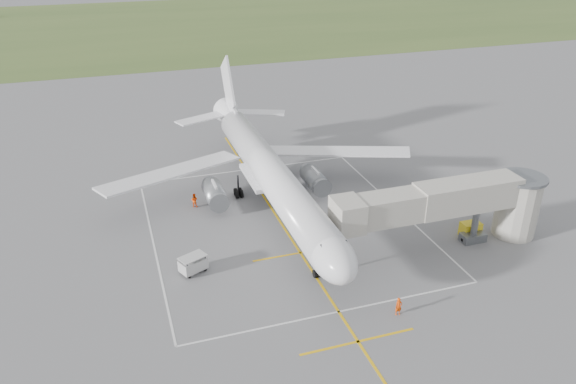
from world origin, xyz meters
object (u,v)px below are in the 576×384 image
object	(u,v)px
ramp_worker_nose	(399,306)
ramp_worker_wing	(194,200)
jet_bridge	(460,204)
airliner	(270,172)
baggage_cart	(193,264)
gpu_unit	(470,229)

from	to	relation	value
ramp_worker_nose	ramp_worker_wing	xyz separation A→B (m)	(-13.17, 25.40, 0.01)
ramp_worker_nose	jet_bridge	bearing A→B (deg)	40.70
jet_bridge	ramp_worker_wing	distance (m)	29.81
ramp_worker_nose	ramp_worker_wing	distance (m)	28.61
airliner	jet_bridge	distance (m)	21.22
ramp_worker_wing	ramp_worker_nose	bearing A→B (deg)	143.16
jet_bridge	ramp_worker_wing	size ratio (longest dim) A/B	13.79
baggage_cart	ramp_worker_wing	distance (m)	13.73
airliner	jet_bridge	xyz separation A→B (m)	(15.72, -14.25, 0.35)
ramp_worker_nose	airliner	bearing A→B (deg)	105.04
baggage_cart	ramp_worker_wing	xyz separation A→B (m)	(2.41, 13.51, -0.05)
ramp_worker_nose	ramp_worker_wing	size ratio (longest dim) A/B	0.98
jet_bridge	gpu_unit	bearing A→B (deg)	21.70
airliner	ramp_worker_nose	distance (m)	23.42
jet_bridge	gpu_unit	size ratio (longest dim) A/B	11.16
jet_bridge	ramp_worker_nose	bearing A→B (deg)	-142.63
airliner	ramp_worker_wing	bearing A→B (deg)	162.09
airliner	gpu_unit	bearing A→B (deg)	-35.62
ramp_worker_nose	gpu_unit	bearing A→B (deg)	38.02
gpu_unit	ramp_worker_wing	distance (m)	31.23
jet_bridge	baggage_cart	world-z (taller)	jet_bridge
ramp_worker_nose	ramp_worker_wing	bearing A→B (deg)	120.73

